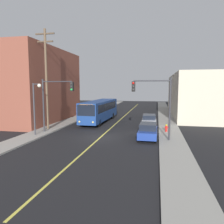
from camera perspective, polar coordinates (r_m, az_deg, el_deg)
The scene contains 14 objects.
ground_plane at distance 23.42m, azimuth -2.96°, elevation -6.51°, with size 120.00×120.00×0.00m, color black.
sidewalk_left at distance 35.00m, azimuth -10.39°, elevation -2.14°, with size 2.50×90.00×0.15m, color gray.
sidewalk_right at distance 32.54m, azimuth 14.07°, elevation -2.88°, with size 2.50×90.00×0.15m, color gray.
lane_stripe_center at distance 37.89m, azimuth 2.72°, elevation -1.49°, with size 0.16×60.00×0.01m, color #D8CC4C.
building_left_brick at distance 36.65m, azimuth -20.23°, elevation 6.38°, with size 10.00×16.59×10.89m.
building_right_warehouse at distance 44.85m, azimuth 22.85°, elevation 4.06°, with size 12.00×26.01×7.50m.
city_bus at distance 33.35m, azimuth -3.15°, elevation 0.56°, with size 2.96×12.22×3.20m.
parked_car_blue at distance 22.72m, azimuth 9.26°, elevation -4.82°, with size 1.87×4.42×1.62m.
parked_car_white at distance 29.69m, azimuth 9.54°, elevation -2.16°, with size 1.92×4.45×1.62m.
utility_pole_near at distance 28.14m, azimuth -16.59°, elevation 9.07°, with size 2.40×0.28×11.95m.
traffic_signal_left_corner at distance 25.61m, azimuth -14.31°, elevation 4.14°, with size 3.75×0.48×6.00m.
traffic_signal_right_corner at distance 21.67m, azimuth 10.70°, elevation 3.84°, with size 3.75×0.48×6.00m.
street_lamp_left at distance 24.73m, azimuth -19.04°, elevation 2.61°, with size 0.98×0.40×5.50m.
fire_hydrant at distance 26.25m, azimuth 13.82°, elevation -3.97°, with size 0.44×0.26×0.84m.
Camera 1 is at (5.73, -22.08, 5.27)m, focal length 35.49 mm.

